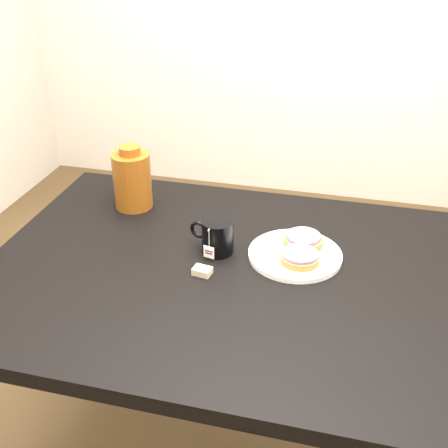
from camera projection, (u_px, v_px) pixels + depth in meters
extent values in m
cube|color=black|center=(260.00, 280.00, 1.41)|extent=(1.40, 0.90, 0.04)
cylinder|color=black|center=(106.00, 279.00, 2.06)|extent=(0.06, 0.06, 0.71)
cylinder|color=white|center=(295.00, 255.00, 1.46)|extent=(0.24, 0.24, 0.01)
torus|color=white|center=(295.00, 253.00, 1.45)|extent=(0.24, 0.24, 0.01)
cylinder|color=brown|center=(303.00, 241.00, 1.49)|extent=(0.12, 0.12, 0.02)
cylinder|color=gray|center=(304.00, 236.00, 1.48)|extent=(0.10, 0.10, 0.01)
cylinder|color=brown|center=(300.00, 258.00, 1.41)|extent=(0.11, 0.11, 0.02)
cylinder|color=gray|center=(300.00, 254.00, 1.41)|extent=(0.10, 0.10, 0.01)
cylinder|color=black|center=(218.00, 237.00, 1.46)|extent=(0.10, 0.10, 0.09)
cylinder|color=black|center=(218.00, 224.00, 1.44)|extent=(0.07, 0.07, 0.00)
torus|color=black|center=(199.00, 230.00, 1.48)|extent=(0.05, 0.02, 0.05)
cylinder|color=beige|center=(209.00, 238.00, 1.42)|extent=(0.00, 0.00, 0.05)
cube|color=white|center=(209.00, 252.00, 1.44)|extent=(0.03, 0.01, 0.03)
cube|color=#C6B793|center=(202.00, 271.00, 1.39)|extent=(0.05, 0.04, 0.02)
cylinder|color=#58290B|center=(132.00, 181.00, 1.67)|extent=(0.13, 0.13, 0.17)
cylinder|color=#58290B|center=(130.00, 150.00, 1.62)|extent=(0.06, 0.06, 0.02)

